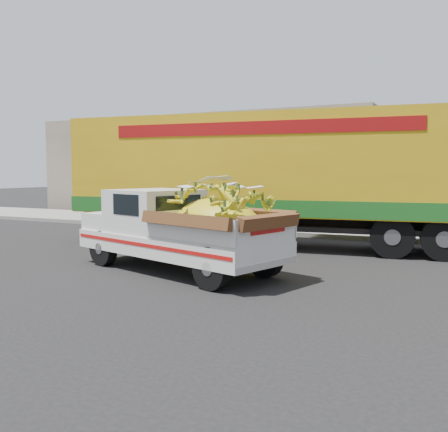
% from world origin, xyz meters
% --- Properties ---
extents(ground, '(100.00, 100.00, 0.00)m').
position_xyz_m(ground, '(0.00, 0.00, 0.00)').
color(ground, black).
rests_on(ground, ground).
extents(curb, '(60.00, 0.25, 0.15)m').
position_xyz_m(curb, '(0.00, 7.19, 0.07)').
color(curb, gray).
rests_on(curb, ground).
extents(sidewalk, '(60.00, 4.00, 0.14)m').
position_xyz_m(sidewalk, '(0.00, 9.29, 0.07)').
color(sidewalk, gray).
rests_on(sidewalk, ground).
extents(building_left, '(18.00, 6.00, 5.00)m').
position_xyz_m(building_left, '(-8.00, 15.19, 2.50)').
color(building_left, gray).
rests_on(building_left, ground).
extents(pickup_truck, '(5.39, 3.26, 1.78)m').
position_xyz_m(pickup_truck, '(-0.71, 0.29, 0.96)').
color(pickup_truck, black).
rests_on(pickup_truck, ground).
extents(semi_trailer, '(12.04, 3.91, 3.80)m').
position_xyz_m(semi_trailer, '(-0.62, 4.75, 2.12)').
color(semi_trailer, black).
rests_on(semi_trailer, ground).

